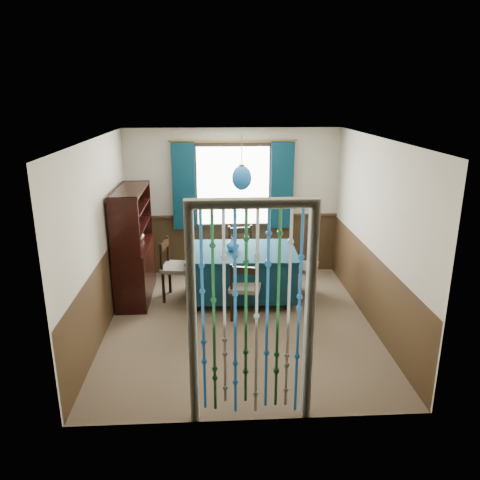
{
  "coord_description": "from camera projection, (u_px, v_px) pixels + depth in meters",
  "views": [
    {
      "loc": [
        -0.32,
        -5.8,
        3.03
      ],
      "look_at": [
        0.04,
        0.56,
        1.03
      ],
      "focal_mm": 35.0,
      "sensor_mm": 36.0,
      "label": 1
    }
  ],
  "objects": [
    {
      "name": "bowl_shelf",
      "position": [
        133.0,
        228.0,
        6.68
      ],
      "size": [
        0.22,
        0.22,
        0.05
      ],
      "primitive_type": "imported",
      "rotation": [
        0.0,
        0.0,
        0.21
      ],
      "color": "beige",
      "rests_on": "sideboard"
    },
    {
      "name": "chair_right",
      "position": [
        305.0,
        268.0,
        7.17
      ],
      "size": [
        0.53,
        0.55,
        0.9
      ],
      "rotation": [
        0.0,
        0.0,
        1.27
      ],
      "color": "black",
      "rests_on": "floor"
    },
    {
      "name": "ceiling",
      "position": [
        239.0,
        139.0,
        5.7
      ],
      "size": [
        4.0,
        4.0,
        0.0
      ],
      "primitive_type": "plane",
      "rotation": [
        3.14,
        0.0,
        0.0
      ],
      "color": "silver",
      "rests_on": "ground"
    },
    {
      "name": "sideboard",
      "position": [
        134.0,
        260.0,
        7.13
      ],
      "size": [
        0.46,
        1.31,
        1.71
      ],
      "rotation": [
        0.0,
        0.0,
        0.01
      ],
      "color": "black",
      "rests_on": "floor"
    },
    {
      "name": "chair_near",
      "position": [
        245.0,
        288.0,
        6.48
      ],
      "size": [
        0.49,
        0.47,
        0.85
      ],
      "rotation": [
        0.0,
        0.0,
        -0.19
      ],
      "color": "black",
      "rests_on": "floor"
    },
    {
      "name": "wall_front",
      "position": [
        252.0,
        302.0,
        4.16
      ],
      "size": [
        3.6,
        0.0,
        3.6
      ],
      "primitive_type": "plane",
      "rotation": [
        -1.57,
        0.0,
        0.0
      ],
      "color": "beige",
      "rests_on": "ground"
    },
    {
      "name": "vase_sideboard",
      "position": [
        139.0,
        234.0,
        7.27
      ],
      "size": [
        0.2,
        0.2,
        0.17
      ],
      "primitive_type": "imported",
      "rotation": [
        0.0,
        0.0,
        0.35
      ],
      "color": "beige",
      "rests_on": "sideboard"
    },
    {
      "name": "doorway",
      "position": [
        251.0,
        319.0,
        4.28
      ],
      "size": [
        1.16,
        0.12,
        2.18
      ],
      "primitive_type": null,
      "color": "silver",
      "rests_on": "ground"
    },
    {
      "name": "pendant_lamp",
      "position": [
        242.0,
        178.0,
        6.67
      ],
      "size": [
        0.29,
        0.29,
        0.8
      ],
      "color": "olive",
      "rests_on": "ceiling"
    },
    {
      "name": "chair_far",
      "position": [
        242.0,
        253.0,
        7.82
      ],
      "size": [
        0.5,
        0.49,
        0.91
      ],
      "rotation": [
        0.0,
        0.0,
        3.27
      ],
      "color": "black",
      "rests_on": "floor"
    },
    {
      "name": "floor",
      "position": [
        240.0,
        323.0,
        6.44
      ],
      "size": [
        4.0,
        4.0,
        0.0
      ],
      "primitive_type": "plane",
      "color": "brown",
      "rests_on": "ground"
    },
    {
      "name": "wainscot_back",
      "position": [
        233.0,
        245.0,
        8.18
      ],
      "size": [
        3.6,
        0.0,
        3.6
      ],
      "primitive_type": "plane",
      "rotation": [
        1.57,
        0.0,
        0.0
      ],
      "color": "#3B2816",
      "rests_on": "ground"
    },
    {
      "name": "wainscot_right",
      "position": [
        370.0,
        287.0,
        6.39
      ],
      "size": [
        0.0,
        4.0,
        4.0
      ],
      "primitive_type": "plane",
      "rotation": [
        1.57,
        0.0,
        -1.57
      ],
      "color": "#3B2816",
      "rests_on": "ground"
    },
    {
      "name": "vase_table",
      "position": [
        233.0,
        245.0,
        6.97
      ],
      "size": [
        0.2,
        0.2,
        0.19
      ],
      "primitive_type": "imported",
      "rotation": [
        0.0,
        0.0,
        0.11
      ],
      "color": "#1757A0",
      "rests_on": "dining_table"
    },
    {
      "name": "wall_back",
      "position": [
        233.0,
        203.0,
        7.97
      ],
      "size": [
        3.6,
        0.0,
        3.6
      ],
      "primitive_type": "plane",
      "rotation": [
        1.57,
        0.0,
        0.0
      ],
      "color": "beige",
      "rests_on": "ground"
    },
    {
      "name": "wall_right",
      "position": [
        375.0,
        235.0,
        6.17
      ],
      "size": [
        0.0,
        4.0,
        4.0
      ],
      "primitive_type": "plane",
      "rotation": [
        1.57,
        0.0,
        -1.57
      ],
      "color": "beige",
      "rests_on": "ground"
    },
    {
      "name": "dining_table",
      "position": [
        242.0,
        271.0,
        7.1
      ],
      "size": [
        1.66,
        1.17,
        0.78
      ],
      "rotation": [
        0.0,
        0.0,
        -0.03
      ],
      "color": "#0A2835",
      "rests_on": "floor"
    },
    {
      "name": "chair_left",
      "position": [
        176.0,
        268.0,
        7.1
      ],
      "size": [
        0.51,
        0.53,
        0.94
      ],
      "rotation": [
        0.0,
        0.0,
        -1.73
      ],
      "color": "black",
      "rests_on": "floor"
    },
    {
      "name": "wainscot_front",
      "position": [
        251.0,
        374.0,
        4.4
      ],
      "size": [
        3.6,
        0.0,
        3.6
      ],
      "primitive_type": "plane",
      "rotation": [
        -1.57,
        0.0,
        0.0
      ],
      "color": "#3B2816",
      "rests_on": "ground"
    },
    {
      "name": "window",
      "position": [
        233.0,
        186.0,
        7.84
      ],
      "size": [
        1.32,
        0.12,
        1.42
      ],
      "primitive_type": "cube",
      "color": "black",
      "rests_on": "wall_back"
    },
    {
      "name": "wainscot_left",
      "position": [
        105.0,
        293.0,
        6.2
      ],
      "size": [
        0.0,
        4.0,
        4.0
      ],
      "primitive_type": "plane",
      "rotation": [
        1.57,
        0.0,
        1.57
      ],
      "color": "#3B2816",
      "rests_on": "ground"
    },
    {
      "name": "wall_left",
      "position": [
        99.0,
        239.0,
        5.97
      ],
      "size": [
        0.0,
        4.0,
        4.0
      ],
      "primitive_type": "plane",
      "rotation": [
        1.57,
        0.0,
        1.57
      ],
      "color": "beige",
      "rests_on": "ground"
    }
  ]
}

